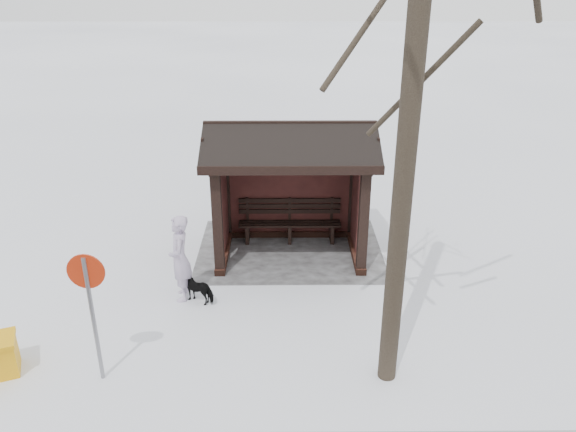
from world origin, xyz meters
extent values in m
plane|color=white|center=(0.00, 0.00, 0.00)|extent=(120.00, 120.00, 0.00)
cube|color=gray|center=(0.00, -0.20, 0.01)|extent=(4.20, 3.20, 0.02)
cube|color=#331A12|center=(0.00, -0.90, 0.08)|extent=(3.30, 0.22, 0.16)
cube|color=#331A12|center=(-1.50, 0.00, 0.08)|extent=(0.22, 2.10, 0.16)
cube|color=#331A12|center=(1.50, 0.00, 0.08)|extent=(0.22, 2.10, 0.16)
cube|color=black|center=(-1.50, 0.90, 1.15)|extent=(0.20, 0.20, 2.30)
cube|color=black|center=(1.50, 0.90, 1.15)|extent=(0.20, 0.20, 2.30)
cube|color=black|center=(-1.50, -0.90, 1.15)|extent=(0.20, 0.20, 2.30)
cube|color=black|center=(1.50, -0.90, 1.15)|extent=(0.20, 0.20, 2.30)
cube|color=black|center=(0.00, -0.90, 1.23)|extent=(2.80, 0.08, 2.14)
cube|color=black|center=(-1.50, -0.31, 1.23)|extent=(0.08, 1.17, 2.14)
cube|color=black|center=(1.50, -0.31, 1.23)|extent=(0.08, 1.17, 2.14)
cube|color=black|center=(0.00, 0.90, 2.36)|extent=(3.40, 0.20, 0.18)
cube|color=black|center=(0.00, -0.90, 2.36)|extent=(3.40, 0.20, 0.18)
cylinder|color=black|center=(-1.50, 4.20, 4.28)|extent=(0.29, 0.29, 8.55)
imported|color=#B4A4C0|center=(2.14, 1.83, 0.88)|extent=(0.51, 0.69, 1.75)
imported|color=black|center=(1.78, 1.94, 0.29)|extent=(0.77, 0.58, 0.59)
cylinder|color=gray|center=(3.04, 4.21, 1.08)|extent=(0.07, 0.07, 2.17)
cylinder|color=#B5270C|center=(3.04, 4.19, 1.93)|extent=(0.57, 0.04, 0.56)
cylinder|color=white|center=(3.04, 4.17, 1.93)|extent=(0.43, 0.04, 0.43)
camera|label=1|loc=(0.14, 11.37, 6.00)|focal=35.00mm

